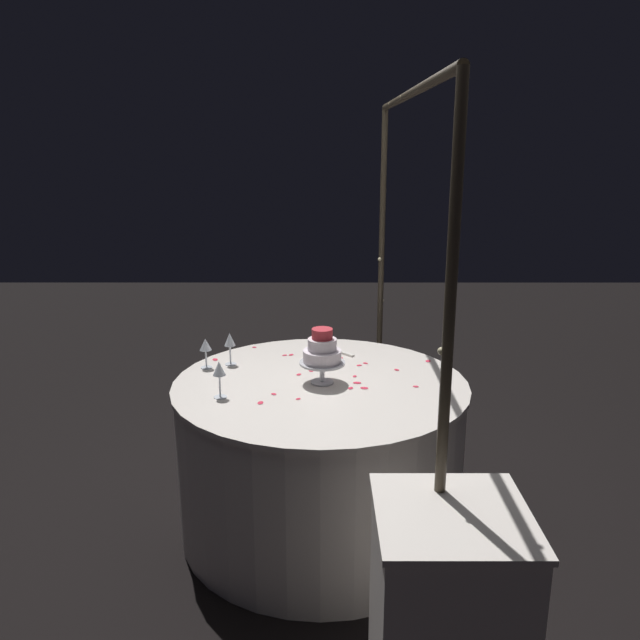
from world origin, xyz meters
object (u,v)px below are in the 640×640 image
at_px(side_table, 445,626).
at_px(wine_glass_2, 229,341).
at_px(main_table, 320,456).
at_px(tiered_cake, 322,352).
at_px(decorative_arch, 404,255).
at_px(cake_knife, 336,351).
at_px(wine_glass_1, 219,371).
at_px(wine_glass_0, 205,346).

height_order(side_table, wine_glass_2, wine_glass_2).
distance_m(main_table, tiered_cake, 0.55).
distance_m(decorative_arch, cake_knife, 0.83).
xyz_separation_m(decorative_arch, wine_glass_1, (0.20, -0.84, -0.49)).
xyz_separation_m(decorative_arch, cake_knife, (-0.47, -0.30, -0.62)).
bearing_deg(cake_knife, main_table, -10.61).
height_order(side_table, cake_knife, side_table).
relative_size(side_table, cake_knife, 3.71).
distance_m(decorative_arch, main_table, 1.09).
xyz_separation_m(wine_glass_1, cake_knife, (-0.67, 0.55, -0.13)).
relative_size(tiered_cake, cake_knife, 1.22).
bearing_deg(main_table, cake_knife, 169.39).
relative_size(decorative_arch, wine_glass_0, 14.01).
bearing_deg(main_table, side_table, 18.53).
bearing_deg(wine_glass_1, cake_knife, 140.67).
bearing_deg(tiered_cake, wine_glass_1, -68.47).
xyz_separation_m(main_table, wine_glass_2, (-0.26, -0.47, 0.52)).
bearing_deg(wine_glass_1, decorative_arch, 103.19).
bearing_deg(cake_knife, side_table, 10.69).
bearing_deg(tiered_cake, wine_glass_0, -109.79).
height_order(main_table, side_table, side_table).
distance_m(decorative_arch, tiered_cake, 0.60).
bearing_deg(decorative_arch, wine_glass_1, -76.81).
xyz_separation_m(side_table, wine_glass_1, (-1.01, -0.86, 0.51)).
bearing_deg(cake_knife, wine_glass_2, -69.06).
height_order(main_table, wine_glass_1, wine_glass_1).
bearing_deg(side_table, main_table, -161.47).
distance_m(main_table, side_table, 1.27).
bearing_deg(cake_knife, wine_glass_0, -68.49).
bearing_deg(wine_glass_1, tiered_cake, 111.53).
height_order(wine_glass_0, wine_glass_2, wine_glass_2).
xyz_separation_m(main_table, side_table, (1.20, 0.40, 0.02)).
relative_size(wine_glass_0, cake_knife, 0.70).
distance_m(wine_glass_2, cake_knife, 0.61).
xyz_separation_m(tiered_cake, wine_glass_0, (-0.21, -0.60, -0.04)).
bearing_deg(decorative_arch, tiered_cake, -87.93).
height_order(side_table, tiered_cake, tiered_cake).
height_order(decorative_arch, main_table, decorative_arch).
height_order(decorative_arch, cake_knife, decorative_arch).
relative_size(main_table, side_table, 1.73).
bearing_deg(side_table, wine_glass_0, -144.80).
bearing_deg(wine_glass_0, main_table, 71.02).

